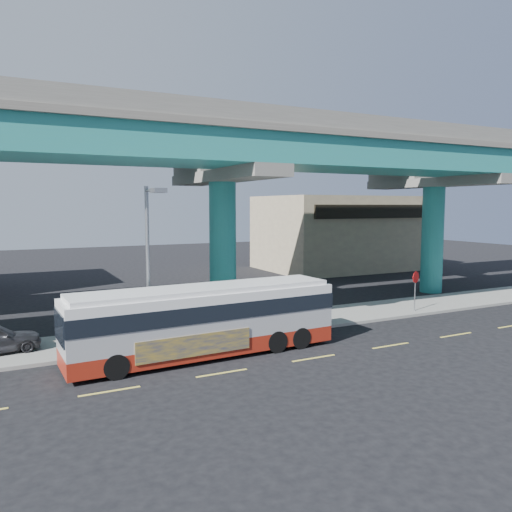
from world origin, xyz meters
name	(u,v)px	position (x,y,z in m)	size (l,w,h in m)	color
ground	(310,356)	(0.00, 0.00, 0.00)	(120.00, 120.00, 0.00)	black
sidewalk	(250,326)	(0.00, 5.50, 0.07)	(70.00, 4.00, 0.15)	gray
lane_markings	(314,358)	(0.00, -0.30, 0.01)	(58.00, 0.12, 0.01)	#D8C64C
viaduct	(221,150)	(0.00, 9.11, 9.14)	(52.00, 12.40, 11.70)	teal
building_beige	(337,233)	(18.00, 22.98, 3.51)	(14.00, 10.23, 7.00)	tan
transit_bus	(205,318)	(-3.75, 2.01, 1.56)	(11.23, 2.88, 2.85)	maroon
street_lamp	(151,242)	(-5.53, 3.47, 4.60)	(0.50, 2.26, 6.75)	gray
stop_sign	(416,283)	(9.77, 4.18, 1.76)	(0.66, 0.23, 2.27)	gray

